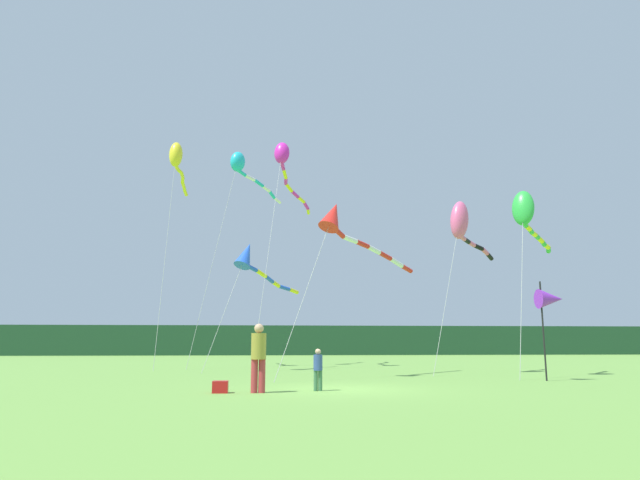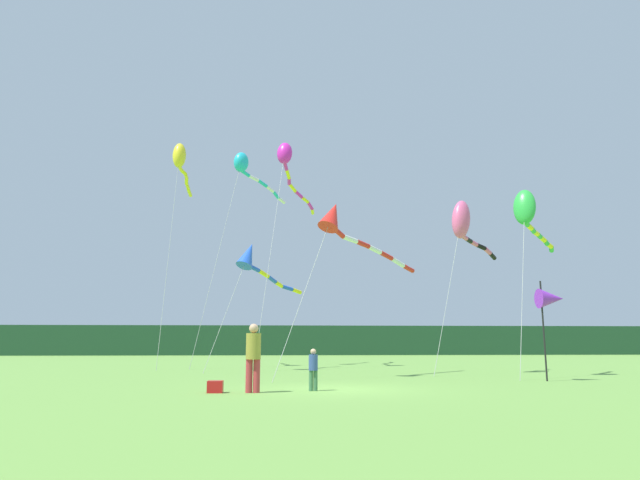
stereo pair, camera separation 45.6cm
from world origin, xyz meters
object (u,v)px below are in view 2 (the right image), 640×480
object	(u,v)px
kite_magenta	(288,163)
kite_yellow	(180,160)
banner_flag_pole	(551,299)
kite_red	(343,224)
cooler_box	(215,387)
kite_cyan	(245,167)
kite_rainbow	(463,222)
kite_blue	(253,260)
kite_green	(527,212)
person_adult	(253,354)
person_child	(313,367)

from	to	relation	value
kite_magenta	kite_yellow	world-z (taller)	kite_magenta
banner_flag_pole	kite_red	distance (m)	8.18
cooler_box	kite_yellow	world-z (taller)	kite_yellow
kite_magenta	kite_cyan	size ratio (longest dim) A/B	0.99
kite_cyan	kite_rainbow	bearing A→B (deg)	-39.49
kite_blue	kite_cyan	size ratio (longest dim) A/B	0.51
kite_green	kite_cyan	world-z (taller)	kite_cyan
person_adult	kite_magenta	xyz separation A→B (m)	(1.10, 15.28, 10.31)
cooler_box	kite_magenta	world-z (taller)	kite_magenta
kite_yellow	kite_red	world-z (taller)	kite_yellow
kite_green	kite_red	distance (m)	7.59
kite_rainbow	kite_yellow	bearing A→B (deg)	153.68
kite_magenta	kite_blue	size ratio (longest dim) A/B	1.97
person_child	kite_yellow	xyz separation A→B (m)	(-6.58, 14.82, 10.75)
cooler_box	kite_green	xyz separation A→B (m)	(11.72, 6.23, 6.41)
banner_flag_pole	kite_red	bearing A→B (deg)	160.01
kite_green	kite_yellow	bearing A→B (deg)	150.13
cooler_box	kite_magenta	bearing A→B (deg)	82.18
person_adult	banner_flag_pole	size ratio (longest dim) A/B	0.52
person_adult	kite_magenta	size ratio (longest dim) A/B	0.15
person_child	cooler_box	xyz separation A→B (m)	(-2.63, -0.41, -0.48)
kite_magenta	kite_yellow	bearing A→B (deg)	179.84
banner_flag_pole	kite_blue	distance (m)	13.94
cooler_box	kite_blue	world-z (taller)	kite_blue
kite_cyan	person_adult	bearing A→B (deg)	-85.24
cooler_box	kite_cyan	xyz separation A→B (m)	(-0.42, 16.84, 11.41)
kite_yellow	kite_red	size ratio (longest dim) A/B	1.79
kite_blue	person_adult	bearing A→B (deg)	-87.06
person_adult	kite_rainbow	xyz separation A→B (m)	(8.79, 8.51, 5.56)
kite_magenta	banner_flag_pole	bearing A→B (deg)	-51.25
kite_blue	banner_flag_pole	bearing A→B (deg)	-37.38
kite_rainbow	kite_magenta	bearing A→B (deg)	138.62
kite_red	kite_green	bearing A→B (deg)	-1.06
kite_magenta	kite_rainbow	xyz separation A→B (m)	(7.69, -6.77, -4.75)
person_adult	banner_flag_pole	distance (m)	11.12
cooler_box	kite_green	bearing A→B (deg)	27.98
cooler_box	person_child	bearing A→B (deg)	8.81
kite_magenta	kite_cyan	distance (m)	3.00
person_child	kite_cyan	xyz separation A→B (m)	(-3.05, 16.43, 10.93)
kite_magenta	kite_blue	distance (m)	6.96
person_adult	kite_magenta	distance (m)	18.47
kite_yellow	kite_cyan	size ratio (longest dim) A/B	0.99
kite_yellow	kite_magenta	bearing A→B (deg)	-0.16
cooler_box	kite_rainbow	xyz separation A→B (m)	(9.78, 8.44, 6.42)
kite_green	kite_yellow	xyz separation A→B (m)	(-15.67, 9.00, 4.82)
kite_magenta	kite_green	size ratio (longest dim) A/B	1.64
cooler_box	kite_blue	xyz separation A→B (m)	(0.36, 12.11, 5.18)
kite_magenta	kite_green	distance (m)	14.00
kite_yellow	kite_red	xyz separation A→B (m)	(8.11, -8.86, -5.43)
person_adult	kite_rainbow	size ratio (longest dim) A/B	0.24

